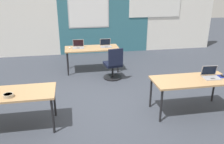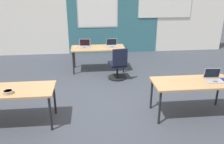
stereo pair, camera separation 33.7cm
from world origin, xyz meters
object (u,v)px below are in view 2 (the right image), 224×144
at_px(laptop_far_right, 112,45).
at_px(snack_bowl, 8,92).
at_px(desk_near_left, 10,92).
at_px(chair_far_right, 118,66).
at_px(desk_near_right, 193,84).
at_px(laptop_near_right_end, 213,78).
at_px(laptop_far_left, 85,46).
at_px(mouse_far_left, 76,47).
at_px(desk_far_center, 98,49).

relative_size(laptop_far_right, snack_bowl, 1.89).
xyz_separation_m(desk_near_left, chair_far_right, (2.26, 2.01, -0.28)).
xyz_separation_m(desk_near_right, laptop_near_right_end, (0.42, 0.02, 0.11)).
xyz_separation_m(laptop_far_left, laptop_far_right, (0.83, -0.02, -0.00)).
distance_m(mouse_far_left, laptop_far_right, 1.08).
bearing_deg(desk_near_left, laptop_near_right_end, 0.35).
distance_m(laptop_near_right_end, laptop_far_right, 3.33).
xyz_separation_m(laptop_far_right, chair_far_right, (0.08, -0.85, -0.39)).
relative_size(chair_far_right, snack_bowl, 5.18).
xyz_separation_m(desk_near_left, desk_far_center, (1.75, 2.80, 0.00)).
distance_m(laptop_far_left, laptop_near_right_end, 3.84).
distance_m(laptop_far_right, chair_far_right, 0.94).
distance_m(desk_near_left, desk_far_center, 3.30).
xyz_separation_m(laptop_near_right_end, snack_bowl, (-3.90, -0.20, -0.01)).
bearing_deg(desk_far_center, laptop_near_right_end, -51.94).
bearing_deg(laptop_near_right_end, desk_far_center, 132.00).
distance_m(desk_near_right, snack_bowl, 3.48).
bearing_deg(mouse_far_left, snack_bowl, -109.43).
xyz_separation_m(desk_near_left, laptop_near_right_end, (3.92, 0.02, 0.11)).
relative_size(desk_far_center, snack_bowl, 9.01).
relative_size(desk_near_right, laptop_far_left, 4.55).
bearing_deg(laptop_far_left, desk_near_left, -110.23).
bearing_deg(desk_near_left, laptop_far_left, 64.80).
height_order(desk_far_center, chair_far_right, chair_far_right).
relative_size(desk_far_center, laptop_near_right_end, 4.59).
bearing_deg(laptop_far_right, chair_far_right, -85.74).
bearing_deg(chair_far_right, snack_bowl, 35.32).
distance_m(desk_near_left, laptop_far_right, 3.60).
xyz_separation_m(desk_near_right, chair_far_right, (-1.24, 2.01, -0.28)).
bearing_deg(chair_far_right, mouse_far_left, -45.18).
relative_size(desk_near_left, chair_far_right, 1.74).
bearing_deg(desk_far_center, desk_near_left, -122.01).
bearing_deg(desk_near_left, desk_near_right, 0.00).
relative_size(desk_near_left, desk_near_right, 1.00).
relative_size(laptop_near_right_end, snack_bowl, 1.96).
distance_m(mouse_far_left, chair_far_right, 1.49).
distance_m(desk_near_left, mouse_far_left, 3.06).
relative_size(desk_far_center, chair_far_right, 1.74).
height_order(mouse_far_left, chair_far_right, chair_far_right).
distance_m(desk_near_right, laptop_far_left, 3.59).
height_order(desk_near_left, snack_bowl, snack_bowl).
bearing_deg(snack_bowl, mouse_far_left, 70.57).
bearing_deg(laptop_far_right, desk_far_center, -173.60).
xyz_separation_m(chair_far_right, snack_bowl, (-2.23, -2.18, 0.38)).
height_order(desk_near_left, desk_far_center, same).
bearing_deg(desk_near_right, laptop_near_right_end, 3.24).
xyz_separation_m(desk_near_left, mouse_far_left, (1.10, 2.86, 0.08)).
xyz_separation_m(mouse_far_left, chair_far_right, (1.16, -0.85, -0.36)).
relative_size(desk_near_left, mouse_far_left, 15.08).
relative_size(laptop_far_left, mouse_far_left, 3.32).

